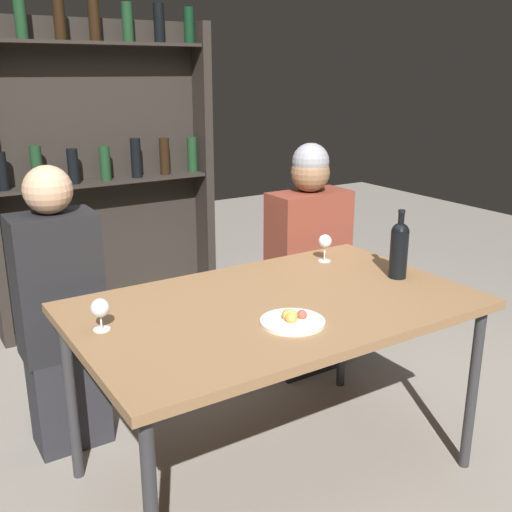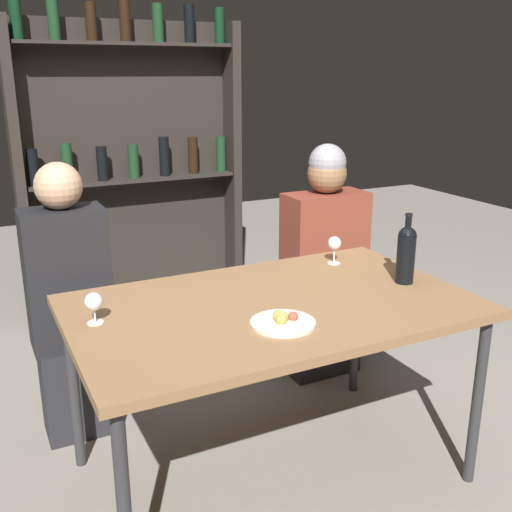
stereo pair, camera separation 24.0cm
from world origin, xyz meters
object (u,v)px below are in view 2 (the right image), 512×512
object	(u,v)px
wine_glass_1	(94,303)
seated_person_right	(324,267)
wine_bottle	(406,252)
food_plate_0	(283,321)
seated_person_left	(71,311)
wine_glass_0	(335,244)

from	to	relation	value
wine_glass_1	seated_person_right	size ratio (longest dim) A/B	0.09
wine_bottle	seated_person_right	xyz separation A→B (m)	(0.06, 0.72, -0.29)
food_plate_0	seated_person_right	distance (m)	1.16
seated_person_left	seated_person_right	bearing A→B (deg)	-0.00
wine_glass_0	seated_person_right	distance (m)	0.48
seated_person_left	wine_glass_0	bearing A→B (deg)	-17.90
wine_bottle	seated_person_right	distance (m)	0.78
seated_person_left	seated_person_right	size ratio (longest dim) A/B	1.00
wine_glass_1	seated_person_left	size ratio (longest dim) A/B	0.09
wine_bottle	wine_glass_1	xyz separation A→B (m)	(-1.27, 0.15, -0.06)
wine_glass_1	food_plate_0	world-z (taller)	wine_glass_1
wine_bottle	wine_glass_1	distance (m)	1.28
food_plate_0	wine_glass_0	bearing A→B (deg)	42.63
food_plate_0	seated_person_left	size ratio (longest dim) A/B	0.18
seated_person_right	wine_glass_0	bearing A→B (deg)	-116.89
seated_person_left	seated_person_right	world-z (taller)	seated_person_right
wine_glass_1	food_plate_0	distance (m)	0.67
wine_glass_0	food_plate_0	xyz separation A→B (m)	(-0.55, -0.51, -0.08)
seated_person_right	wine_bottle	bearing A→B (deg)	-95.14
wine_bottle	wine_glass_1	bearing A→B (deg)	173.26
wine_bottle	wine_glass_0	xyz separation A→B (m)	(-0.12, 0.35, -0.04)
wine_glass_0	wine_bottle	bearing A→B (deg)	-70.65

